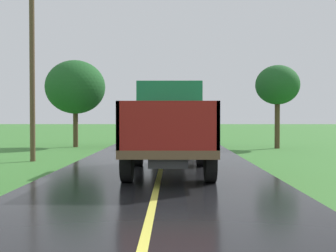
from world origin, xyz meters
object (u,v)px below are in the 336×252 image
banana_truck_far (174,122)px  roadside_tree_near_left (75,87)px  banana_truck_near (169,125)px  roadside_tree_mid_right (277,85)px  utility_pole_roadside (32,65)px

banana_truck_far → roadside_tree_near_left: size_ratio=1.16×
banana_truck_near → roadside_tree_near_left: (-5.52, 10.54, 1.99)m
roadside_tree_mid_right → roadside_tree_near_left: bearing=175.4°
banana_truck_near → roadside_tree_near_left: 12.06m
banana_truck_near → roadside_tree_mid_right: bearing=58.6°
banana_truck_far → roadside_tree_mid_right: bearing=-18.2°
banana_truck_near → utility_pole_roadside: (-5.36, 2.97, 2.27)m
utility_pole_roadside → roadside_tree_near_left: bearing=91.2°
banana_truck_near → utility_pole_roadside: size_ratio=0.84×
roadside_tree_mid_right → banana_truck_near: bearing=-121.4°
roadside_tree_near_left → banana_truck_near: bearing=-62.3°
banana_truck_near → banana_truck_far: size_ratio=1.00×
utility_pole_roadside → roadside_tree_near_left: (-0.16, 7.57, -0.28)m
banana_truck_near → banana_truck_far: same height
banana_truck_near → roadside_tree_near_left: bearing=117.7°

